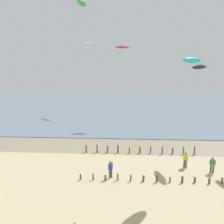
# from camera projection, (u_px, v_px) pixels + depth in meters

# --- Properties ---
(wet_sand_strip) EXTENTS (120.00, 6.28, 0.01)m
(wet_sand_strip) POSITION_uv_depth(u_px,v_px,m) (100.00, 146.00, 30.39)
(wet_sand_strip) COLOR gray
(wet_sand_strip) RESTS_ON ground
(sea) EXTENTS (160.00, 70.00, 0.10)m
(sea) POSITION_uv_depth(u_px,v_px,m) (114.00, 105.00, 67.83)
(sea) COLOR slate
(sea) RESTS_ON ground
(groyne_mid) EXTENTS (16.75, 0.35, 0.69)m
(groyne_mid) POSITION_uv_depth(u_px,v_px,m) (176.00, 179.00, 20.25)
(groyne_mid) COLOR brown
(groyne_mid) RESTS_ON ground
(groyne_far) EXTENTS (13.66, 0.38, 1.06)m
(groyne_far) POSITION_uv_depth(u_px,v_px,m) (137.00, 150.00, 27.44)
(groyne_far) COLOR brown
(groyne_far) RESTS_ON ground
(person_by_waterline) EXTENTS (0.52, 0.36, 1.71)m
(person_by_waterline) POSITION_uv_depth(u_px,v_px,m) (212.00, 164.00, 22.06)
(person_by_waterline) COLOR #383842
(person_by_waterline) RESTS_ON ground
(person_right_flank) EXTENTS (0.41, 0.44, 1.71)m
(person_right_flank) POSITION_uv_depth(u_px,v_px,m) (185.00, 160.00, 23.27)
(person_right_flank) COLOR #383842
(person_right_flank) RESTS_ON ground
(person_trailing_behind) EXTENTS (0.42, 0.44, 1.71)m
(person_trailing_behind) POSITION_uv_depth(u_px,v_px,m) (111.00, 169.00, 21.07)
(person_trailing_behind) COLOR #4C4C56
(person_trailing_behind) RESTS_ON ground
(kite_aloft_0) EXTENTS (2.72, 3.02, 0.52)m
(kite_aloft_0) POSITION_uv_depth(u_px,v_px,m) (192.00, 60.00, 19.06)
(kite_aloft_0) COLOR #19B2B7
(kite_aloft_1) EXTENTS (3.39, 2.96, 0.90)m
(kite_aloft_1) POSITION_uv_depth(u_px,v_px,m) (88.00, 44.00, 52.34)
(kite_aloft_1) COLOR white
(kite_aloft_2) EXTENTS (2.78, 1.12, 0.53)m
(kite_aloft_2) POSITION_uv_depth(u_px,v_px,m) (122.00, 47.00, 41.06)
(kite_aloft_2) COLOR red
(kite_aloft_3) EXTENTS (1.09, 2.29, 0.45)m
(kite_aloft_3) POSITION_uv_depth(u_px,v_px,m) (82.00, 3.00, 23.70)
(kite_aloft_3) COLOR green
(kite_aloft_5) EXTENTS (1.47, 3.07, 0.72)m
(kite_aloft_5) POSITION_uv_depth(u_px,v_px,m) (199.00, 67.00, 25.13)
(kite_aloft_5) COLOR black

